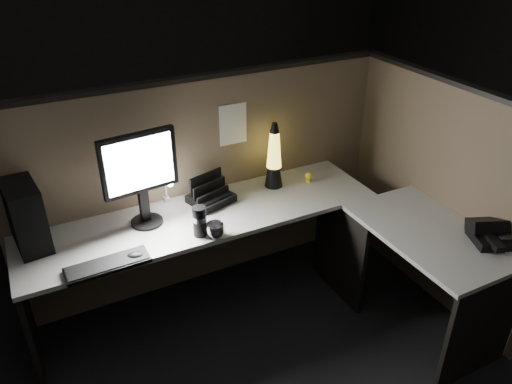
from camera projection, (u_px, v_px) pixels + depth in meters
name	position (u px, v px, depth m)	size (l,w,h in m)	color
floor	(268.00, 353.00, 3.12)	(6.00, 6.00, 0.00)	black
room_shell	(272.00, 106.00, 2.33)	(6.00, 6.00, 6.00)	silver
partition_back	(206.00, 185.00, 3.48)	(2.66, 0.06, 1.50)	brown
partition_right	(436.00, 194.00, 3.36)	(0.06, 1.66, 1.50)	brown
desk	(275.00, 248.00, 3.11)	(2.60, 1.60, 0.73)	#AEACA4
pc_tower	(25.00, 214.00, 2.81)	(0.17, 0.37, 0.39)	black
monitor	(140.00, 171.00, 2.92)	(0.46, 0.20, 0.59)	black
keyboard	(108.00, 265.00, 2.70)	(0.45, 0.15, 0.02)	black
mouse	(135.00, 256.00, 2.76)	(0.10, 0.07, 0.04)	black
clip_lamp	(168.00, 188.00, 3.22)	(0.04, 0.16, 0.21)	silver
organizer	(210.00, 195.00, 3.30)	(0.32, 0.29, 0.20)	black
lava_lamp	(274.00, 160.00, 3.41)	(0.13, 0.13, 0.47)	black
travel_mug	(200.00, 221.00, 2.93)	(0.08, 0.08, 0.19)	black
steel_mug	(215.00, 230.00, 2.94)	(0.11, 0.11, 0.09)	#B7B7BE
figurine	(309.00, 176.00, 3.53)	(0.05, 0.05, 0.05)	yellow
pinned_paper	(233.00, 124.00, 3.32)	(0.20, 0.00, 0.28)	white
desk_phone	(492.00, 233.00, 2.89)	(0.31, 0.30, 0.15)	black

